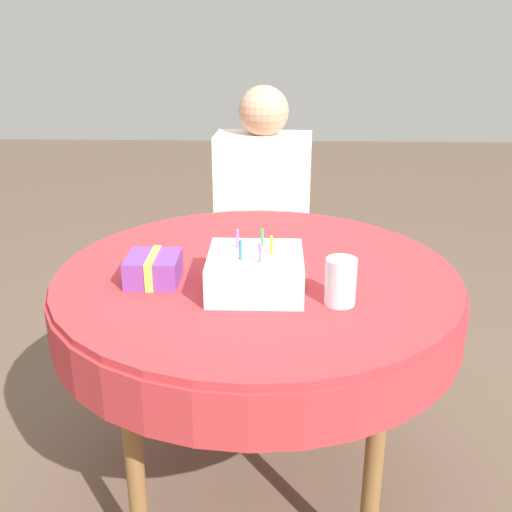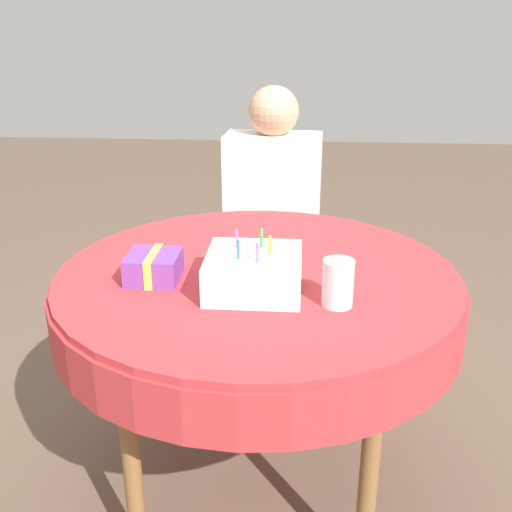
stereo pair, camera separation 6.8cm
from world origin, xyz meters
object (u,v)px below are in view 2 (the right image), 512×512
at_px(drinking_glass, 338,283).
at_px(person, 272,204).
at_px(gift_box, 154,267).
at_px(birthday_cake, 253,272).
at_px(chair, 274,250).

bearing_deg(drinking_glass, person, 101.64).
relative_size(person, gift_box, 8.19).
xyz_separation_m(drinking_glass, gift_box, (-0.49, 0.12, -0.02)).
bearing_deg(birthday_cake, person, 89.93).
relative_size(drinking_glass, gift_box, 0.82).
bearing_deg(person, gift_box, -102.96).
xyz_separation_m(person, drinking_glass, (0.22, -1.05, 0.12)).
height_order(birthday_cake, drinking_glass, birthday_cake).
bearing_deg(person, birthday_cake, -86.46).
bearing_deg(drinking_glass, birthday_cake, 161.07).
height_order(chair, birthday_cake, birthday_cake).
height_order(person, gift_box, person).
height_order(drinking_glass, gift_box, drinking_glass).
relative_size(person, drinking_glass, 9.99).
bearing_deg(chair, person, -90.00).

